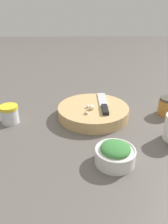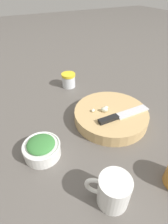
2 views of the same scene
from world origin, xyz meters
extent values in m
plane|color=#56514C|center=(0.00, 0.00, 0.00)|extent=(5.00, 5.00, 0.00)
cylinder|color=tan|center=(-0.03, -0.11, 0.02)|extent=(0.28, 0.28, 0.04)
cube|color=black|center=(-0.07, -0.07, 0.05)|extent=(0.02, 0.08, 0.01)
cube|color=silver|center=(-0.07, -0.18, 0.05)|extent=(0.04, 0.13, 0.01)
ellipsoid|color=beige|center=(-0.01, -0.10, 0.05)|extent=(0.02, 0.02, 0.01)
ellipsoid|color=#F0E8C4|center=(0.00, -0.05, 0.05)|extent=(0.02, 0.02, 0.01)
ellipsoid|color=#E6E8C6|center=(-0.02, -0.09, 0.05)|extent=(0.03, 0.03, 0.02)
cylinder|color=silver|center=(-0.07, 0.17, 0.02)|extent=(0.11, 0.11, 0.04)
torus|color=silver|center=(-0.07, 0.17, 0.04)|extent=(0.12, 0.12, 0.01)
ellipsoid|color=#387A38|center=(-0.07, 0.17, 0.05)|extent=(0.09, 0.09, 0.03)
cylinder|color=silver|center=(0.29, -0.07, 0.03)|extent=(0.07, 0.07, 0.06)
cylinder|color=yellow|center=(0.29, -0.07, 0.06)|extent=(0.07, 0.07, 0.01)
cylinder|color=silver|center=(-0.29, 0.06, 0.04)|extent=(0.08, 0.08, 0.09)
torus|color=silver|center=(-0.26, 0.09, 0.05)|extent=(0.05, 0.05, 0.06)
camera|label=1|loc=(0.03, 0.66, 0.41)|focal=35.00mm
camera|label=2|loc=(-0.44, 0.22, 0.45)|focal=28.00mm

